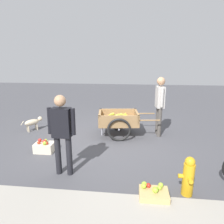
{
  "coord_description": "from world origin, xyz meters",
  "views": [
    {
      "loc": [
        -0.67,
        5.07,
        2.17
      ],
      "look_at": [
        -0.1,
        -0.16,
        0.75
      ],
      "focal_mm": 32.38,
      "sensor_mm": 36.0,
      "label": 1
    }
  ],
  "objects_px": {
    "fire_hydrant": "(188,176)",
    "plastic_bucket": "(62,129)",
    "dog": "(33,122)",
    "apple_crate": "(153,197)",
    "vendor_person": "(160,101)",
    "bystander_person": "(62,129)",
    "fruit_cart": "(118,121)",
    "mixed_fruit_crate": "(44,147)"
  },
  "relations": [
    {
      "from": "dog",
      "to": "fire_hydrant",
      "type": "relative_size",
      "value": 0.82
    },
    {
      "from": "bystander_person",
      "to": "fire_hydrant",
      "type": "bearing_deg",
      "value": 170.11
    },
    {
      "from": "vendor_person",
      "to": "dog",
      "type": "distance_m",
      "value": 3.83
    },
    {
      "from": "bystander_person",
      "to": "plastic_bucket",
      "type": "bearing_deg",
      "value": -69.07
    },
    {
      "from": "dog",
      "to": "apple_crate",
      "type": "relative_size",
      "value": 1.24
    },
    {
      "from": "fruit_cart",
      "to": "fire_hydrant",
      "type": "distance_m",
      "value": 2.83
    },
    {
      "from": "dog",
      "to": "fire_hydrant",
      "type": "height_order",
      "value": "fire_hydrant"
    },
    {
      "from": "fruit_cart",
      "to": "fire_hydrant",
      "type": "relative_size",
      "value": 2.58
    },
    {
      "from": "fruit_cart",
      "to": "fire_hydrant",
      "type": "xyz_separation_m",
      "value": [
        -1.32,
        2.5,
        -0.1
      ]
    },
    {
      "from": "mixed_fruit_crate",
      "to": "apple_crate",
      "type": "bearing_deg",
      "value": 147.77
    },
    {
      "from": "apple_crate",
      "to": "vendor_person",
      "type": "bearing_deg",
      "value": -97.53
    },
    {
      "from": "fruit_cart",
      "to": "dog",
      "type": "xyz_separation_m",
      "value": [
        2.62,
        -0.11,
        -0.17
      ]
    },
    {
      "from": "apple_crate",
      "to": "mixed_fruit_crate",
      "type": "height_order",
      "value": "mixed_fruit_crate"
    },
    {
      "from": "vendor_person",
      "to": "fire_hydrant",
      "type": "xyz_separation_m",
      "value": [
        -0.18,
        2.64,
        -0.67
      ]
    },
    {
      "from": "fire_hydrant",
      "to": "plastic_bucket",
      "type": "bearing_deg",
      "value": -39.65
    },
    {
      "from": "dog",
      "to": "bystander_person",
      "type": "xyz_separation_m",
      "value": [
        -1.75,
        2.22,
        0.65
      ]
    },
    {
      "from": "dog",
      "to": "mixed_fruit_crate",
      "type": "height_order",
      "value": "dog"
    },
    {
      "from": "fruit_cart",
      "to": "mixed_fruit_crate",
      "type": "distance_m",
      "value": 2.1
    },
    {
      "from": "plastic_bucket",
      "to": "fruit_cart",
      "type": "bearing_deg",
      "value": -179.42
    },
    {
      "from": "dog",
      "to": "vendor_person",
      "type": "bearing_deg",
      "value": -179.44
    },
    {
      "from": "dog",
      "to": "bystander_person",
      "type": "height_order",
      "value": "bystander_person"
    },
    {
      "from": "plastic_bucket",
      "to": "bystander_person",
      "type": "distance_m",
      "value": 2.38
    },
    {
      "from": "dog",
      "to": "bystander_person",
      "type": "distance_m",
      "value": 2.9
    },
    {
      "from": "fruit_cart",
      "to": "dog",
      "type": "bearing_deg",
      "value": -2.32
    },
    {
      "from": "fruit_cart",
      "to": "plastic_bucket",
      "type": "xyz_separation_m",
      "value": [
        1.67,
        0.02,
        -0.3
      ]
    },
    {
      "from": "fruit_cart",
      "to": "bystander_person",
      "type": "height_order",
      "value": "bystander_person"
    },
    {
      "from": "fruit_cart",
      "to": "vendor_person",
      "type": "bearing_deg",
      "value": -172.87
    },
    {
      "from": "apple_crate",
      "to": "mixed_fruit_crate",
      "type": "distance_m",
      "value": 2.85
    },
    {
      "from": "vendor_person",
      "to": "apple_crate",
      "type": "height_order",
      "value": "vendor_person"
    },
    {
      "from": "fruit_cart",
      "to": "fire_hydrant",
      "type": "bearing_deg",
      "value": 117.83
    },
    {
      "from": "vendor_person",
      "to": "dog",
      "type": "xyz_separation_m",
      "value": [
        3.76,
        0.04,
        -0.73
      ]
    },
    {
      "from": "fruit_cart",
      "to": "bystander_person",
      "type": "distance_m",
      "value": 2.34
    },
    {
      "from": "fruit_cart",
      "to": "dog",
      "type": "distance_m",
      "value": 2.63
    },
    {
      "from": "vendor_person",
      "to": "plastic_bucket",
      "type": "height_order",
      "value": "vendor_person"
    },
    {
      "from": "plastic_bucket",
      "to": "vendor_person",
      "type": "bearing_deg",
      "value": -176.75
    },
    {
      "from": "fire_hydrant",
      "to": "plastic_bucket",
      "type": "relative_size",
      "value": 2.28
    },
    {
      "from": "fruit_cart",
      "to": "bystander_person",
      "type": "xyz_separation_m",
      "value": [
        0.87,
        2.12,
        0.48
      ]
    },
    {
      "from": "plastic_bucket",
      "to": "bystander_person",
      "type": "height_order",
      "value": "bystander_person"
    },
    {
      "from": "fruit_cart",
      "to": "apple_crate",
      "type": "distance_m",
      "value": 2.89
    },
    {
      "from": "vendor_person",
      "to": "mixed_fruit_crate",
      "type": "height_order",
      "value": "vendor_person"
    },
    {
      "from": "dog",
      "to": "apple_crate",
      "type": "xyz_separation_m",
      "value": [
        -3.37,
        2.88,
        -0.15
      ]
    },
    {
      "from": "fruit_cart",
      "to": "vendor_person",
      "type": "height_order",
      "value": "vendor_person"
    }
  ]
}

